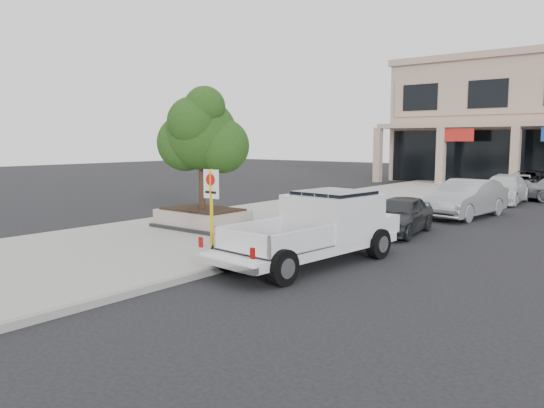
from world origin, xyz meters
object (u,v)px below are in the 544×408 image
Objects in this scene: planter at (203,218)px; curb_car_c at (503,189)px; curb_car_a at (400,215)px; curb_car_b at (466,199)px; planter_tree at (207,135)px; curb_car_d at (529,184)px; no_parking_sign at (211,199)px; pickup_truck at (308,229)px.

curb_car_c is at bearing 69.75° from planter.
curb_car_a is 5.41m from curb_car_b.
planter is at bearing -131.03° from planter_tree.
curb_car_a is 0.73× the size of curb_car_d.
curb_car_c is at bearing 82.67° from no_parking_sign.
curb_car_d is (-0.04, 10.71, -0.05)m from curb_car_b.
planter_tree is at bearing 48.97° from planter.
planter_tree reaches higher than curb_car_b.
curb_car_d is at bearing 73.20° from planter.
curb_car_b is at bearing 77.69° from no_parking_sign.
curb_car_b is at bearing -82.34° from curb_car_d.
curb_car_a is 0.81× the size of curb_car_b.
planter is 4.65m from no_parking_sign.
pickup_truck is at bearing -19.02° from planter_tree.
planter is 0.82× the size of curb_car_a.
no_parking_sign is at bearing -40.57° from planter.
curb_car_b is 0.99× the size of curb_car_c.
curb_car_a is (2.23, 6.87, -0.97)m from no_parking_sign.
curb_car_b reaches higher than curb_car_c.
pickup_truck is (2.38, 1.13, -0.70)m from no_parking_sign.
curb_car_d is at bearing 83.47° from no_parking_sign.
pickup_truck is 17.59m from curb_car_c.
no_parking_sign reaches higher than curb_car_b.
pickup_truck is 1.23× the size of curb_car_b.
no_parking_sign reaches higher than curb_car_d.
curb_car_c reaches higher than curb_car_a.
planter_tree is 20.92m from curb_car_d.
planter is 11.15m from curb_car_b.
planter_tree reaches higher than no_parking_sign.
curb_car_c is (5.82, 15.79, 0.23)m from planter.
curb_car_c is at bearing 95.41° from pickup_truck.
pickup_truck is at bearing -95.59° from curb_car_a.
curb_car_d is (0.22, 4.25, 0.04)m from curb_car_c.
pickup_truck is at bearing -92.98° from curb_car_c.
planter is at bearing 139.43° from no_parking_sign.
curb_car_b is at bearing 56.86° from planter.
pickup_truck is at bearing -85.38° from curb_car_b.
curb_car_d is at bearing 84.08° from curb_car_c.
curb_car_b is (0.29, 11.13, -0.14)m from pickup_truck.
curb_car_b reaches higher than curb_car_a.
pickup_truck reaches higher than curb_car_d.
planter is 0.67× the size of curb_car_b.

